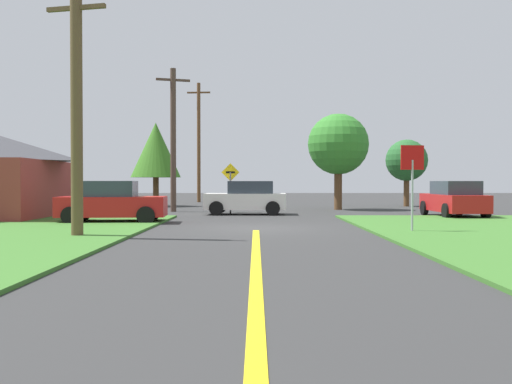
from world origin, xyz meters
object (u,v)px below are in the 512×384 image
at_px(parked_car_near_building, 113,202).
at_px(car_on_crossroad, 456,199).
at_px(utility_pole_far, 201,141).
at_px(oak_tree_left, 409,161).
at_px(utility_pole_mid, 175,138).
at_px(direction_sign, 232,182).
at_px(stop_sign, 415,171).
at_px(pine_tree_center, 158,150).
at_px(car_approaching_junction, 249,198).
at_px(utility_pole_near, 79,110).
at_px(oak_tree_right, 340,145).

xyz_separation_m(parked_car_near_building, car_on_crossroad, (14.46, 3.69, 0.00)).
distance_m(utility_pole_far, oak_tree_left, 16.16).
bearing_deg(utility_pole_mid, direction_sign, -27.63).
bearing_deg(direction_sign, stop_sign, -60.64).
distance_m(oak_tree_left, pine_tree_center, 16.16).
distance_m(car_on_crossroad, utility_pole_mid, 14.39).
height_order(car_approaching_junction, oak_tree_left, oak_tree_left).
relative_size(utility_pole_near, oak_tree_left, 1.64).
bearing_deg(pine_tree_center, car_on_crossroad, -35.68).
relative_size(utility_pole_far, pine_tree_center, 1.71).
bearing_deg(car_approaching_junction, pine_tree_center, -54.79).
distance_m(stop_sign, parked_car_near_building, 11.27).
bearing_deg(direction_sign, car_approaching_junction, -47.90).
height_order(direction_sign, oak_tree_left, oak_tree_left).
distance_m(car_on_crossroad, oak_tree_right, 8.43).
xyz_separation_m(utility_pole_near, direction_sign, (3.78, 12.31, -2.06)).
bearing_deg(oak_tree_left, utility_pole_far, 151.74).
height_order(parked_car_near_building, direction_sign, direction_sign).
bearing_deg(direction_sign, utility_pole_far, 101.51).
xyz_separation_m(utility_pole_near, utility_pole_far, (0.61, 27.88, 1.15)).
relative_size(stop_sign, car_on_crossroad, 0.61).
xyz_separation_m(direction_sign, oak_tree_right, (5.95, 3.73, 2.13)).
bearing_deg(utility_pole_far, utility_pole_mid, -89.74).
distance_m(utility_pole_mid, oak_tree_right, 9.30).
relative_size(car_on_crossroad, utility_pole_mid, 0.59).
bearing_deg(parked_car_near_building, utility_pole_near, -88.63).
xyz_separation_m(car_approaching_junction, car_on_crossroad, (9.34, -2.04, 0.00)).
height_order(utility_pole_near, pine_tree_center, utility_pole_near).
relative_size(parked_car_near_building, oak_tree_right, 0.76).
xyz_separation_m(car_on_crossroad, oak_tree_left, (0.79, 10.93, 2.14)).
xyz_separation_m(stop_sign, parked_car_near_building, (-10.40, 4.21, -1.11)).
bearing_deg(utility_pole_near, utility_pole_mid, 87.21).
relative_size(stop_sign, utility_pole_near, 0.39).
bearing_deg(utility_pole_mid, car_on_crossroad, -19.06).
distance_m(pine_tree_center, oak_tree_right, 11.94).
relative_size(oak_tree_left, pine_tree_center, 0.80).
height_order(car_approaching_junction, utility_pole_mid, utility_pole_mid).
bearing_deg(utility_pole_near, stop_sign, 8.32).
xyz_separation_m(car_on_crossroad, oak_tree_right, (-4.23, 6.69, 2.89)).
relative_size(car_on_crossroad, oak_tree_left, 1.04).
xyz_separation_m(utility_pole_far, oak_tree_right, (9.12, -11.84, -1.07)).
height_order(car_on_crossroad, direction_sign, direction_sign).
distance_m(direction_sign, oak_tree_right, 7.34).
distance_m(parked_car_near_building, utility_pole_near, 6.34).
relative_size(stop_sign, parked_car_near_building, 0.66).
xyz_separation_m(parked_car_near_building, utility_pole_far, (1.12, 22.22, 3.96)).
bearing_deg(utility_pole_far, direction_sign, -78.49).
distance_m(parked_car_near_building, oak_tree_left, 21.24).
relative_size(parked_car_near_building, direction_sign, 1.64).
height_order(utility_pole_mid, pine_tree_center, utility_pole_mid).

